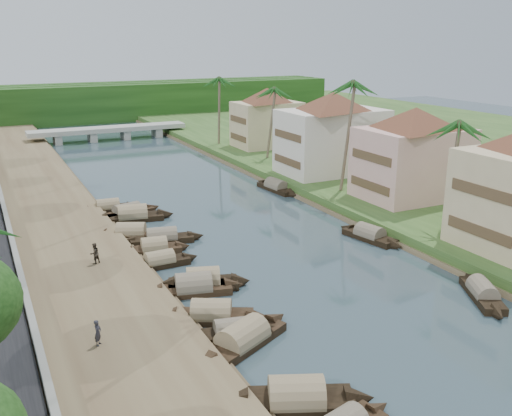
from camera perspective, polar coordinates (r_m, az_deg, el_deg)
name	(u,v)px	position (r m, az deg, el deg)	size (l,w,h in m)	color
ground	(325,289)	(42.98, 6.95, -8.05)	(220.00, 220.00, 0.00)	#31434A
left_bank	(60,236)	(55.56, -19.00, -2.62)	(10.00, 180.00, 0.80)	brown
right_bank	(368,190)	(68.66, 11.16, 1.75)	(16.00, 180.00, 1.20)	#2D4B1E
retaining_wall	(10,232)	(54.99, -23.41, -2.26)	(0.40, 180.00, 1.10)	slate
treeline	(80,103)	(134.93, -17.19, 10.01)	(120.00, 14.00, 8.00)	#14340E
bridge	(109,131)	(107.90, -14.53, 7.50)	(28.00, 4.00, 2.40)	#9B9B91
building_mid	(413,152)	(63.58, 15.43, 5.40)	(14.11, 14.11, 9.70)	#DDAA9C
building_far	(332,132)	(73.82, 7.64, 7.54)	(15.59, 15.59, 10.20)	beige
building_distant	(267,117)	(91.44, 1.10, 9.10)	(12.62, 12.62, 9.20)	beige
sampan_1	(296,399)	(30.33, 4.04, -18.50)	(8.27, 5.04, 2.42)	black
sampan_2	(243,340)	(35.17, -1.35, -13.09)	(8.88, 5.63, 2.36)	black
sampan_3	(233,333)	(36.01, -2.34, -12.37)	(6.77, 2.77, 1.84)	black
sampan_4	(211,315)	(38.13, -4.48, -10.64)	(7.59, 5.04, 2.19)	black
sampan_5	(203,282)	(42.92, -5.30, -7.41)	(7.45, 3.97, 2.31)	black
sampan_6	(194,288)	(42.07, -6.26, -7.96)	(7.85, 3.54, 2.28)	black
sampan_7	(160,262)	(47.15, -9.60, -5.34)	(6.80, 1.66, 1.86)	black
sampan_8	(154,249)	(50.11, -10.14, -4.02)	(6.56, 2.44, 2.02)	black
sampan_9	(162,238)	(52.52, -9.38, -3.00)	(8.05, 3.05, 2.03)	black
sampan_10	(131,234)	(54.25, -12.36, -2.53)	(7.67, 4.74, 2.14)	black
sampan_11	(133,216)	(59.45, -12.23, -0.81)	(8.77, 3.44, 2.43)	black
sampan_12	(127,212)	(60.97, -12.75, -0.42)	(8.05, 3.36, 1.93)	black
sampan_13	(108,208)	(63.12, -14.58, 0.03)	(7.00, 1.95, 1.94)	black
sampan_14	(482,293)	(44.09, 21.70, -7.94)	(4.89, 7.51, 1.92)	black
sampan_15	(370,236)	(53.54, 11.30, -2.72)	(3.06, 7.70, 2.05)	black
sampan_16	(276,187)	(69.43, 2.05, 2.07)	(2.49, 8.70, 2.11)	black
canoe_1	(252,333)	(36.57, -0.36, -12.41)	(4.65, 1.04, 0.75)	black
canoe_2	(122,238)	(54.34, -13.29, -2.90)	(5.68, 2.24, 0.82)	black
palm_1	(456,126)	(53.36, 19.33, 7.74)	(3.20, 3.20, 11.04)	brown
palm_2	(347,86)	(63.89, 9.12, 11.97)	(3.20, 3.20, 13.55)	brown
palm_3	(269,91)	(81.72, 1.33, 11.66)	(3.20, 3.20, 11.35)	brown
palm_7	(218,80)	(93.30, -3.82, 12.65)	(3.20, 3.20, 12.05)	brown
tree_6	(353,127)	(78.72, 9.67, 7.95)	(4.69, 4.69, 7.11)	#473928
person_near	(98,333)	(34.78, -15.54, -11.92)	(0.57, 0.38, 1.57)	#2C2B33
person_far	(95,253)	(46.62, -15.85, -4.38)	(0.82, 0.64, 1.68)	#322B23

